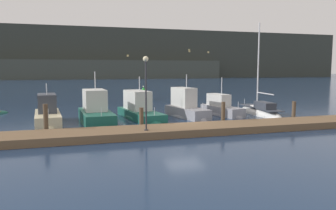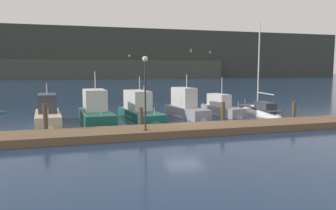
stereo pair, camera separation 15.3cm
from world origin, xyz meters
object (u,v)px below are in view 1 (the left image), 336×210
(motorboat_berth_1, at_px, (48,119))
(dock_lamppost, at_px, (146,81))
(sailboat_berth_6, at_px, (260,113))
(channel_buoy, at_px, (143,94))
(motorboat_berth_5, at_px, (221,112))
(motorboat_berth_2, at_px, (96,115))
(motorboat_berth_4, at_px, (186,111))
(motorboat_berth_3, at_px, (140,114))

(motorboat_berth_1, relative_size, dock_lamppost, 1.46)
(sailboat_berth_6, relative_size, channel_buoy, 4.92)
(motorboat_berth_1, xyz_separation_m, motorboat_berth_5, (14.31, 0.52, -0.07))
(motorboat_berth_5, bearing_deg, motorboat_berth_2, -177.56)
(motorboat_berth_2, bearing_deg, motorboat_berth_5, 2.44)
(channel_buoy, bearing_deg, sailboat_berth_6, -68.51)
(channel_buoy, bearing_deg, motorboat_berth_1, -122.80)
(dock_lamppost, bearing_deg, motorboat_berth_4, 54.84)
(motorboat_berth_1, distance_m, channel_buoy, 20.19)
(motorboat_berth_3, distance_m, motorboat_berth_5, 7.26)
(motorboat_berth_3, height_order, channel_buoy, motorboat_berth_3)
(motorboat_berth_3, relative_size, channel_buoy, 4.23)
(motorboat_berth_2, height_order, motorboat_berth_3, motorboat_berth_2)
(motorboat_berth_2, xyz_separation_m, motorboat_berth_4, (7.48, 0.25, -0.03))
(motorboat_berth_2, height_order, motorboat_berth_5, motorboat_berth_2)
(motorboat_berth_4, xyz_separation_m, dock_lamppost, (-5.11, -7.25, 2.83))
(motorboat_berth_3, height_order, sailboat_berth_6, sailboat_berth_6)
(motorboat_berth_1, xyz_separation_m, channel_buoy, (10.94, 16.97, 0.28))
(motorboat_berth_3, distance_m, sailboat_berth_6, 10.70)
(motorboat_berth_3, relative_size, dock_lamppost, 1.76)
(motorboat_berth_3, bearing_deg, motorboat_berth_2, -169.23)
(motorboat_berth_2, bearing_deg, motorboat_berth_1, -178.96)
(motorboat_berth_1, bearing_deg, motorboat_berth_5, 2.10)
(channel_buoy, height_order, dock_lamppost, dock_lamppost)
(motorboat_berth_2, relative_size, motorboat_berth_5, 1.25)
(motorboat_berth_2, height_order, sailboat_berth_6, sailboat_berth_6)
(sailboat_berth_6, distance_m, dock_lamppost, 13.99)
(motorboat_berth_1, distance_m, motorboat_berth_4, 10.97)
(sailboat_berth_6, bearing_deg, motorboat_berth_5, 167.49)
(motorboat_berth_4, relative_size, dock_lamppost, 1.36)
(motorboat_berth_4, height_order, channel_buoy, motorboat_berth_4)
(motorboat_berth_3, bearing_deg, channel_buoy, 76.57)
(channel_buoy, relative_size, dock_lamppost, 0.42)
(motorboat_berth_1, distance_m, sailboat_berth_6, 17.71)
(sailboat_berth_6, xyz_separation_m, channel_buoy, (-6.77, 17.20, 0.55))
(channel_buoy, bearing_deg, motorboat_berth_5, -78.40)
(motorboat_berth_1, bearing_deg, dock_lamppost, -49.83)
(motorboat_berth_3, distance_m, channel_buoy, 16.69)
(motorboat_berth_2, relative_size, channel_buoy, 3.75)
(motorboat_berth_3, xyz_separation_m, sailboat_berth_6, (10.65, -0.97, -0.26))
(motorboat_berth_2, height_order, dock_lamppost, dock_lamppost)
(motorboat_berth_5, bearing_deg, motorboat_berth_1, -177.90)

